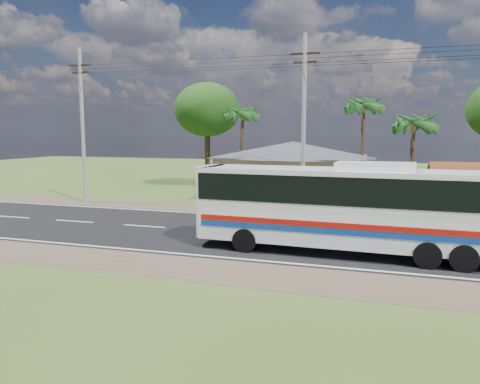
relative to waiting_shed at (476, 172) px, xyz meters
The scene contains 13 objects.
ground 15.77m from the waiting_shed, 146.82° to the right, with size 120.00×120.00×0.00m, color #344D1B.
road 15.77m from the waiting_shed, 146.82° to the right, with size 120.00×16.00×0.03m.
house 12.82m from the waiting_shed, 159.46° to the left, with size 12.40×10.00×5.00m.
waiting_shed is the anchor object (origin of this frame).
concrete_barrier 3.82m from the waiting_shed, 109.03° to the right, with size 7.00×0.30×0.90m, color #9E9E99.
utility_poles 10.96m from the waiting_shed, 168.97° to the right, with size 32.80×2.22×11.00m.
palm_near 5.23m from the waiting_shed, 144.46° to the left, with size 2.80×2.80×6.70m.
palm_mid 10.85m from the waiting_shed, 135.00° to the left, with size 2.80×2.80×8.20m.
palm_far 19.00m from the waiting_shed, 156.19° to the left, with size 2.80×2.80×7.70m.
tree_behind_house 23.46m from the waiting_shed, 155.66° to the left, with size 6.00×6.00×9.61m.
coach_bus 12.72m from the waiting_shed, 120.40° to the right, with size 12.62×3.01×3.89m.
motorcycle 6.21m from the waiting_shed, 142.26° to the right, with size 0.64×1.84×0.96m, color black.
person 4.58m from the waiting_shed, 130.07° to the right, with size 0.55×0.36×1.51m, color #1B2299.
Camera 1 is at (8.23, -22.20, 5.13)m, focal length 35.00 mm.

